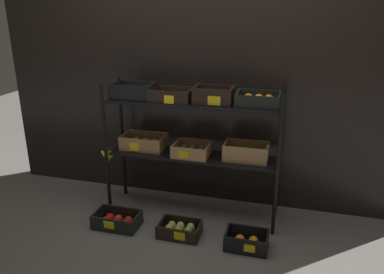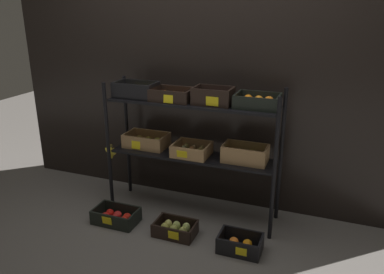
{
  "view_description": "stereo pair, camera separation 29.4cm",
  "coord_description": "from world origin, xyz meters",
  "px_view_note": "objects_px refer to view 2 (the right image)",
  "views": [
    {
      "loc": [
        0.79,
        -2.91,
        1.76
      ],
      "look_at": [
        0.0,
        0.0,
        0.71
      ],
      "focal_mm": 35.52,
      "sensor_mm": 36.0,
      "label": 1
    },
    {
      "loc": [
        1.07,
        -2.82,
        1.76
      ],
      "look_at": [
        0.0,
        0.0,
        0.71
      ],
      "focal_mm": 35.52,
      "sensor_mm": 36.0,
      "label": 2
    }
  ],
  "objects_px": {
    "crate_ground_orange": "(240,245)",
    "crate_ground_pear": "(175,229)",
    "crate_ground_apple_red": "(116,217)",
    "display_rack": "(191,127)"
  },
  "relations": [
    {
      "from": "crate_ground_orange",
      "to": "crate_ground_pear",
      "type": "bearing_deg",
      "value": 177.4
    },
    {
      "from": "crate_ground_apple_red",
      "to": "crate_ground_orange",
      "type": "height_order",
      "value": "crate_ground_orange"
    },
    {
      "from": "crate_ground_apple_red",
      "to": "display_rack",
      "type": "bearing_deg",
      "value": 36.81
    },
    {
      "from": "crate_ground_apple_red",
      "to": "crate_ground_orange",
      "type": "distance_m",
      "value": 1.09
    },
    {
      "from": "display_rack",
      "to": "crate_ground_orange",
      "type": "xyz_separation_m",
      "value": [
        0.55,
        -0.42,
        -0.75
      ]
    },
    {
      "from": "crate_ground_pear",
      "to": "crate_ground_orange",
      "type": "bearing_deg",
      "value": -2.6
    },
    {
      "from": "display_rack",
      "to": "crate_ground_pear",
      "type": "xyz_separation_m",
      "value": [
        0.01,
        -0.4,
        -0.75
      ]
    },
    {
      "from": "crate_ground_apple_red",
      "to": "crate_ground_pear",
      "type": "xyz_separation_m",
      "value": [
        0.55,
        0.01,
        0.0
      ]
    },
    {
      "from": "crate_ground_pear",
      "to": "crate_ground_orange",
      "type": "height_order",
      "value": "crate_ground_orange"
    },
    {
      "from": "crate_ground_orange",
      "to": "crate_ground_apple_red",
      "type": "bearing_deg",
      "value": 179.06
    }
  ]
}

